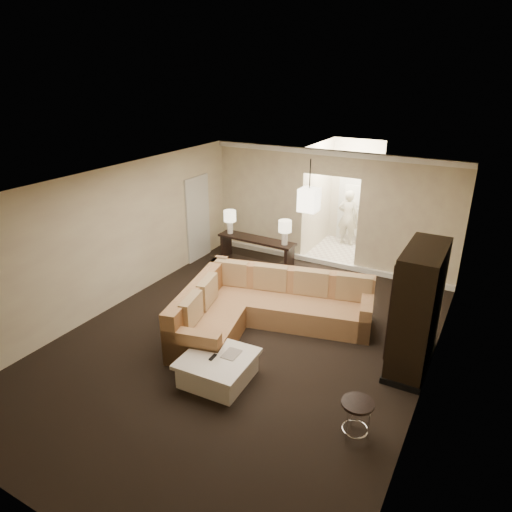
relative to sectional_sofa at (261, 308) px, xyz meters
The scene contains 19 objects.
ground 0.73m from the sectional_sofa, 90.62° to the right, with size 8.00×8.00×0.00m, color black.
wall_back 3.53m from the sectional_sofa, 90.11° to the left, with size 6.00×0.04×2.80m, color beige.
wall_front 4.73m from the sectional_sofa, 90.08° to the right, with size 6.00×0.04×2.80m, color beige.
wall_left 3.23m from the sectional_sofa, 168.36° to the right, with size 0.04×8.00×2.80m, color beige.
wall_right 3.22m from the sectional_sofa, 11.69° to the right, with size 0.04×8.00×2.80m, color beige.
ceiling 2.50m from the sectional_sofa, 90.62° to the right, with size 6.00×8.00×0.02m, color white.
crown_molding 4.07m from the sectional_sofa, 90.12° to the left, with size 6.00×0.10×0.12m, color white.
baseboard 3.35m from the sectional_sofa, 90.12° to the left, with size 6.00×0.10×0.12m, color white.
side_door 3.75m from the sectional_sofa, 143.78° to the left, with size 0.05×0.90×2.10m, color silver.
foyer 4.81m from the sectional_sofa, 90.08° to the left, with size 1.44×2.02×2.80m.
sectional_sofa is the anchor object (origin of this frame).
coffee_table 1.74m from the sectional_sofa, 84.28° to the right, with size 1.09×1.09×0.44m.
console_table 2.73m from the sectional_sofa, 121.00° to the left, with size 1.96×0.50×0.75m.
armoire 2.75m from the sectional_sofa, ahead, with size 0.61×1.43×2.05m.
drink_table 3.01m from the sectional_sofa, 37.24° to the right, with size 0.43×0.43×0.53m.
table_lamp_left 3.29m from the sectional_sofa, 132.37° to the left, with size 0.30×0.30×0.57m.
table_lamp_right 2.52m from the sectional_sofa, 105.81° to the left, with size 0.30×0.30×0.57m.
pendant_light 2.61m from the sectional_sofa, 90.19° to the left, with size 0.38×0.38×1.09m.
person 5.00m from the sectional_sofa, 90.46° to the left, with size 0.61×0.40×1.67m, color beige.
Camera 1 is at (3.54, -5.93, 4.49)m, focal length 32.00 mm.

